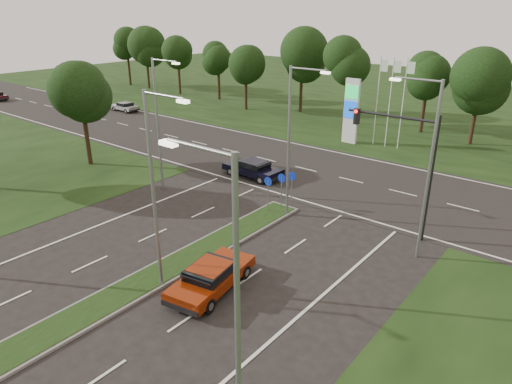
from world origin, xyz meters
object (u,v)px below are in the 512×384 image
Objects in this scene: red_sedan at (211,276)px; far_car_c at (74,94)px; navy_sedan at (253,168)px; far_car_b at (91,104)px; far_car_a at (125,107)px.

far_car_c is at bearing 145.63° from red_sedan.
navy_sedan is at bearing 112.05° from red_sedan.
far_car_b is (-40.08, 19.54, -0.11)m from red_sedan.
red_sedan reaches higher than far_car_a.
red_sedan is 41.03m from far_car_a.
far_car_a is at bearing 74.65° from navy_sedan.
far_car_b is at bearing 108.56° from far_car_a.
navy_sedan is 1.23× the size of far_car_a.
navy_sedan is 1.15× the size of far_car_b.
far_car_b is at bearing 79.79° from navy_sedan.
navy_sedan reaches higher than far_car_c.
far_car_c reaches higher than far_car_a.
navy_sedan is at bearing -125.78° from far_car_b.
red_sedan is at bearing -120.17° from far_car_a.
far_car_c is (-12.58, 0.64, 0.07)m from far_car_a.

